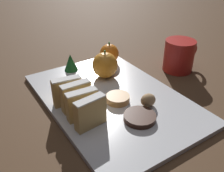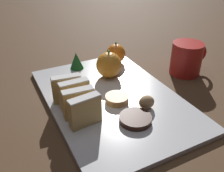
{
  "view_description": "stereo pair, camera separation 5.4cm",
  "coord_description": "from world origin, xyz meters",
  "px_view_note": "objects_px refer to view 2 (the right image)",
  "views": [
    {
      "loc": [
        -0.29,
        -0.44,
        0.35
      ],
      "look_at": [
        0.0,
        0.0,
        0.04
      ],
      "focal_mm": 40.0,
      "sensor_mm": 36.0,
      "label": 1
    },
    {
      "loc": [
        -0.24,
        -0.47,
        0.35
      ],
      "look_at": [
        0.0,
        0.0,
        0.04
      ],
      "focal_mm": 40.0,
      "sensor_mm": 36.0,
      "label": 2
    }
  ],
  "objects_px": {
    "orange_far": "(109,65)",
    "coffee_mug": "(187,58)",
    "walnut": "(147,102)",
    "orange_near": "(116,54)",
    "chocolate_cookie": "(134,119)"
  },
  "relations": [
    {
      "from": "walnut",
      "to": "chocolate_cookie",
      "type": "distance_m",
      "value": 0.06
    },
    {
      "from": "walnut",
      "to": "chocolate_cookie",
      "type": "relative_size",
      "value": 0.53
    },
    {
      "from": "chocolate_cookie",
      "to": "coffee_mug",
      "type": "distance_m",
      "value": 0.31
    },
    {
      "from": "walnut",
      "to": "coffee_mug",
      "type": "distance_m",
      "value": 0.24
    },
    {
      "from": "orange_far",
      "to": "coffee_mug",
      "type": "relative_size",
      "value": 0.65
    },
    {
      "from": "orange_near",
      "to": "orange_far",
      "type": "distance_m",
      "value": 0.1
    },
    {
      "from": "orange_far",
      "to": "walnut",
      "type": "xyz_separation_m",
      "value": [
        0.01,
        -0.18,
        -0.02
      ]
    },
    {
      "from": "orange_near",
      "to": "orange_far",
      "type": "xyz_separation_m",
      "value": [
        -0.06,
        -0.07,
        0.01
      ]
    },
    {
      "from": "walnut",
      "to": "coffee_mug",
      "type": "xyz_separation_m",
      "value": [
        0.22,
        0.11,
        0.02
      ]
    },
    {
      "from": "orange_far",
      "to": "coffee_mug",
      "type": "distance_m",
      "value": 0.23
    },
    {
      "from": "orange_far",
      "to": "chocolate_cookie",
      "type": "relative_size",
      "value": 1.13
    },
    {
      "from": "walnut",
      "to": "orange_far",
      "type": "bearing_deg",
      "value": 92.62
    },
    {
      "from": "orange_near",
      "to": "walnut",
      "type": "xyz_separation_m",
      "value": [
        -0.05,
        -0.25,
        -0.01
      ]
    },
    {
      "from": "orange_far",
      "to": "coffee_mug",
      "type": "bearing_deg",
      "value": -16.39
    },
    {
      "from": "orange_far",
      "to": "walnut",
      "type": "relative_size",
      "value": 2.13
    }
  ]
}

